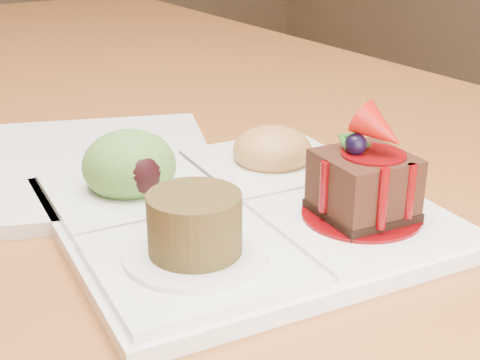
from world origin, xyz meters
TOP-DOWN VIEW (x-y plane):
  - dining_table at (0.00, 0.00)m, footprint 1.00×1.80m
  - sampler_plate at (-0.00, -0.46)m, footprint 0.29×0.29m
  - second_plate at (-0.08, -0.30)m, footprint 0.33×0.33m

SIDE VIEW (x-z plane):
  - dining_table at x=0.00m, z-range 0.31..1.06m
  - second_plate at x=-0.08m, z-range 0.75..0.76m
  - sampler_plate at x=0.00m, z-range 0.72..0.82m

